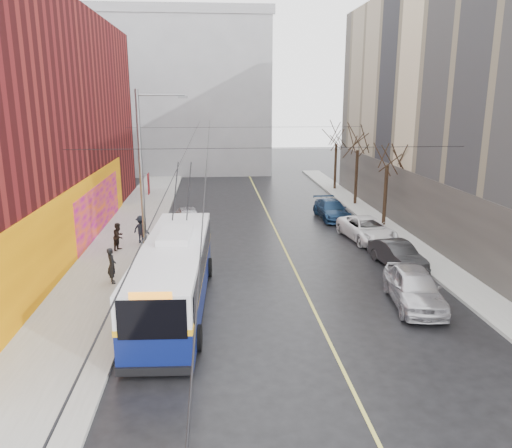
# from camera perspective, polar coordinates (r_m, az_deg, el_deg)

# --- Properties ---
(ground) EXTENTS (140.00, 140.00, 0.00)m
(ground) POSITION_cam_1_polar(r_m,az_deg,el_deg) (18.53, 3.69, -13.36)
(ground) COLOR black
(ground) RESTS_ON ground
(sidewalk_left) EXTENTS (4.00, 60.00, 0.15)m
(sidewalk_left) POSITION_cam_1_polar(r_m,az_deg,el_deg) (29.97, -15.20, -2.74)
(sidewalk_left) COLOR gray
(sidewalk_left) RESTS_ON ground
(sidewalk_right) EXTENTS (2.00, 60.00, 0.15)m
(sidewalk_right) POSITION_cam_1_polar(r_m,az_deg,el_deg) (31.67, 16.68, -1.94)
(sidewalk_right) COLOR gray
(sidewalk_right) RESTS_ON ground
(lane_line) EXTENTS (0.12, 50.00, 0.01)m
(lane_line) POSITION_cam_1_polar(r_m,az_deg,el_deg) (31.68, 2.60, -1.46)
(lane_line) COLOR #BFB74C
(lane_line) RESTS_ON ground
(building_far) EXTENTS (20.50, 12.10, 18.00)m
(building_far) POSITION_cam_1_polar(r_m,az_deg,el_deg) (61.31, -8.45, 14.53)
(building_far) COLOR gray
(building_far) RESTS_ON ground
(streetlight_pole) EXTENTS (2.65, 0.60, 9.00)m
(streetlight_pole) POSITION_cam_1_polar(r_m,az_deg,el_deg) (26.72, -12.65, 5.88)
(streetlight_pole) COLOR slate
(streetlight_pole) RESTS_ON ground
(catenary_wires) EXTENTS (18.00, 60.00, 0.22)m
(catenary_wires) POSITION_cam_1_polar(r_m,az_deg,el_deg) (31.08, -4.97, 9.90)
(catenary_wires) COLOR black
(tree_near) EXTENTS (3.20, 3.20, 6.40)m
(tree_near) POSITION_cam_1_polar(r_m,az_deg,el_deg) (34.43, 14.84, 7.78)
(tree_near) COLOR black
(tree_near) RESTS_ON ground
(tree_mid) EXTENTS (3.20, 3.20, 6.68)m
(tree_mid) POSITION_cam_1_polar(r_m,az_deg,el_deg) (41.03, 11.58, 9.33)
(tree_mid) COLOR black
(tree_mid) RESTS_ON ground
(tree_far) EXTENTS (3.20, 3.20, 6.57)m
(tree_far) POSITION_cam_1_polar(r_m,az_deg,el_deg) (47.77, 9.20, 9.96)
(tree_far) COLOR black
(tree_far) RESTS_ON ground
(puddle) EXTENTS (2.28, 3.56, 0.01)m
(puddle) POSITION_cam_1_polar(r_m,az_deg,el_deg) (18.90, -10.96, -13.02)
(puddle) COLOR black
(puddle) RESTS_ON ground
(pigeons_flying) EXTENTS (5.42, 3.13, 0.91)m
(pigeons_flying) POSITION_cam_1_polar(r_m,az_deg,el_deg) (26.04, -5.93, 11.28)
(pigeons_flying) COLOR slate
(trolleybus) EXTENTS (3.08, 11.53, 5.42)m
(trolleybus) POSITION_cam_1_polar(r_m,az_deg,el_deg) (21.03, -9.32, -5.60)
(trolleybus) COLOR #0A134B
(trolleybus) RESTS_ON ground
(parked_car_a) EXTENTS (2.43, 4.91, 1.61)m
(parked_car_a) POSITION_cam_1_polar(r_m,az_deg,el_deg) (22.25, 17.62, -6.90)
(parked_car_a) COLOR silver
(parked_car_a) RESTS_ON ground
(parked_car_b) EXTENTS (2.07, 4.20, 1.33)m
(parked_car_b) POSITION_cam_1_polar(r_m,az_deg,el_deg) (26.96, 15.85, -3.38)
(parked_car_b) COLOR #262729
(parked_car_b) RESTS_ON ground
(parked_car_c) EXTENTS (2.96, 5.33, 1.41)m
(parked_car_c) POSITION_cam_1_polar(r_m,az_deg,el_deg) (31.50, 12.56, -0.57)
(parked_car_c) COLOR white
(parked_car_c) RESTS_ON ground
(parked_car_d) EXTENTS (2.15, 4.78, 1.36)m
(parked_car_d) POSITION_cam_1_polar(r_m,az_deg,el_deg) (36.61, 8.63, 1.64)
(parked_car_d) COLOR navy
(parked_car_d) RESTS_ON ground
(following_car) EXTENTS (2.19, 4.33, 1.41)m
(following_car) POSITION_cam_1_polar(r_m,az_deg,el_deg) (33.83, -7.74, 0.67)
(following_car) COLOR #AAA9AE
(following_car) RESTS_ON ground
(pedestrian_a) EXTENTS (0.59, 0.72, 1.70)m
(pedestrian_a) POSITION_cam_1_polar(r_m,az_deg,el_deg) (24.21, -16.16, -4.58)
(pedestrian_a) COLOR black
(pedestrian_a) RESTS_ON sidewalk_left
(pedestrian_b) EXTENTS (0.83, 0.93, 1.59)m
(pedestrian_b) POSITION_cam_1_polar(r_m,az_deg,el_deg) (29.28, -15.43, -1.39)
(pedestrian_b) COLOR black
(pedestrian_b) RESTS_ON sidewalk_left
(pedestrian_c) EXTENTS (1.24, 1.06, 1.66)m
(pedestrian_c) POSITION_cam_1_polar(r_m,az_deg,el_deg) (30.38, -12.97, -0.60)
(pedestrian_c) COLOR black
(pedestrian_c) RESTS_ON sidewalk_left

